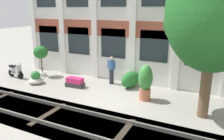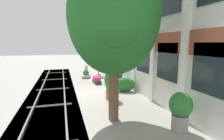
{
  "view_description": "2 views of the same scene",
  "coord_description": "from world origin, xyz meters",
  "px_view_note": "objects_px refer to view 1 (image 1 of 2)",
  "views": [
    {
      "loc": [
        4.31,
        -8.64,
        4.15
      ],
      "look_at": [
        -0.52,
        1.22,
        1.1
      ],
      "focal_mm": 35.0,
      "sensor_mm": 36.0,
      "label": 1
    },
    {
      "loc": [
        10.52,
        -1.8,
        3.06
      ],
      "look_at": [
        -0.5,
        1.38,
        1.33
      ],
      "focal_mm": 28.0,
      "sensor_mm": 36.0,
      "label": 2
    }
  ],
  "objects_px": {
    "potted_plant_square_trough": "(75,82)",
    "scooter_near_curb": "(15,71)",
    "potted_plant_wide_bowl": "(36,79)",
    "broadleaf_tree": "(214,14)",
    "potted_plant_fluted_column": "(145,81)",
    "topiary_hedge": "(131,80)",
    "potted_plant_low_pan": "(41,54)",
    "resident_by_doorway": "(111,69)"
  },
  "relations": [
    {
      "from": "potted_plant_square_trough",
      "to": "scooter_near_curb",
      "type": "relative_size",
      "value": 0.77
    },
    {
      "from": "potted_plant_square_trough",
      "to": "potted_plant_wide_bowl",
      "type": "height_order",
      "value": "potted_plant_wide_bowl"
    },
    {
      "from": "broadleaf_tree",
      "to": "potted_plant_wide_bowl",
      "type": "height_order",
      "value": "broadleaf_tree"
    },
    {
      "from": "broadleaf_tree",
      "to": "potted_plant_fluted_column",
      "type": "xyz_separation_m",
      "value": [
        -2.6,
        0.59,
        -3.08
      ]
    },
    {
      "from": "broadleaf_tree",
      "to": "potted_plant_fluted_column",
      "type": "height_order",
      "value": "broadleaf_tree"
    },
    {
      "from": "potted_plant_square_trough",
      "to": "topiary_hedge",
      "type": "distance_m",
      "value": 3.08
    },
    {
      "from": "broadleaf_tree",
      "to": "potted_plant_low_pan",
      "type": "height_order",
      "value": "broadleaf_tree"
    },
    {
      "from": "broadleaf_tree",
      "to": "potted_plant_fluted_column",
      "type": "distance_m",
      "value": 4.08
    },
    {
      "from": "potted_plant_fluted_column",
      "to": "potted_plant_low_pan",
      "type": "bearing_deg",
      "value": 173.49
    },
    {
      "from": "potted_plant_wide_bowl",
      "to": "potted_plant_fluted_column",
      "type": "xyz_separation_m",
      "value": [
        6.4,
        0.51,
        0.63
      ]
    },
    {
      "from": "resident_by_doorway",
      "to": "topiary_hedge",
      "type": "distance_m",
      "value": 1.29
    },
    {
      "from": "potted_plant_fluted_column",
      "to": "scooter_near_curb",
      "type": "xyz_separation_m",
      "value": [
        -8.45,
        -0.21,
        -0.48
      ]
    },
    {
      "from": "potted_plant_fluted_column",
      "to": "potted_plant_square_trough",
      "type": "bearing_deg",
      "value": 179.64
    },
    {
      "from": "potted_plant_wide_bowl",
      "to": "scooter_near_curb",
      "type": "distance_m",
      "value": 2.07
    },
    {
      "from": "potted_plant_fluted_column",
      "to": "scooter_near_curb",
      "type": "bearing_deg",
      "value": -178.57
    },
    {
      "from": "potted_plant_low_pan",
      "to": "potted_plant_wide_bowl",
      "type": "distance_m",
      "value": 1.91
    },
    {
      "from": "broadleaf_tree",
      "to": "resident_by_doorway",
      "type": "bearing_deg",
      "value": 158.46
    },
    {
      "from": "broadleaf_tree",
      "to": "potted_plant_square_trough",
      "type": "relative_size",
      "value": 5.95
    },
    {
      "from": "scooter_near_curb",
      "to": "potted_plant_low_pan",
      "type": "bearing_deg",
      "value": 43.85
    },
    {
      "from": "broadleaf_tree",
      "to": "resident_by_doorway",
      "type": "xyz_separation_m",
      "value": [
        -5.06,
        2.0,
        -3.14
      ]
    },
    {
      "from": "broadleaf_tree",
      "to": "scooter_near_curb",
      "type": "height_order",
      "value": "broadleaf_tree"
    },
    {
      "from": "potted_plant_low_pan",
      "to": "resident_by_doorway",
      "type": "distance_m",
      "value": 4.76
    },
    {
      "from": "broadleaf_tree",
      "to": "scooter_near_curb",
      "type": "bearing_deg",
      "value": 178.01
    },
    {
      "from": "resident_by_doorway",
      "to": "potted_plant_fluted_column",
      "type": "bearing_deg",
      "value": 68.65
    },
    {
      "from": "scooter_near_curb",
      "to": "broadleaf_tree",
      "type": "bearing_deg",
      "value": 3.5
    },
    {
      "from": "potted_plant_low_pan",
      "to": "potted_plant_wide_bowl",
      "type": "xyz_separation_m",
      "value": [
        0.75,
        -1.32,
        -1.16
      ]
    },
    {
      "from": "scooter_near_curb",
      "to": "resident_by_doorway",
      "type": "bearing_deg",
      "value": 20.57
    },
    {
      "from": "broadleaf_tree",
      "to": "scooter_near_curb",
      "type": "xyz_separation_m",
      "value": [
        -11.05,
        0.38,
        -3.56
      ]
    },
    {
      "from": "broadleaf_tree",
      "to": "potted_plant_fluted_column",
      "type": "relative_size",
      "value": 3.71
    },
    {
      "from": "potted_plant_fluted_column",
      "to": "topiary_hedge",
      "type": "relative_size",
      "value": 1.3
    },
    {
      "from": "scooter_near_curb",
      "to": "topiary_hedge",
      "type": "distance_m",
      "value": 7.36
    },
    {
      "from": "potted_plant_square_trough",
      "to": "resident_by_doorway",
      "type": "bearing_deg",
      "value": 41.06
    },
    {
      "from": "potted_plant_square_trough",
      "to": "scooter_near_curb",
      "type": "xyz_separation_m",
      "value": [
        -4.41,
        -0.24,
        0.19
      ]
    },
    {
      "from": "potted_plant_low_pan",
      "to": "scooter_near_curb",
      "type": "bearing_deg",
      "value": -141.64
    },
    {
      "from": "scooter_near_curb",
      "to": "topiary_hedge",
      "type": "relative_size",
      "value": 1.05
    },
    {
      "from": "broadleaf_tree",
      "to": "potted_plant_low_pan",
      "type": "relative_size",
      "value": 3.24
    },
    {
      "from": "potted_plant_wide_bowl",
      "to": "topiary_hedge",
      "type": "height_order",
      "value": "topiary_hedge"
    },
    {
      "from": "broadleaf_tree",
      "to": "potted_plant_wide_bowl",
      "type": "bearing_deg",
      "value": 179.45
    },
    {
      "from": "potted_plant_square_trough",
      "to": "broadleaf_tree",
      "type": "bearing_deg",
      "value": -5.33
    },
    {
      "from": "broadleaf_tree",
      "to": "scooter_near_curb",
      "type": "relative_size",
      "value": 4.59
    },
    {
      "from": "potted_plant_low_pan",
      "to": "topiary_hedge",
      "type": "height_order",
      "value": "potted_plant_low_pan"
    },
    {
      "from": "potted_plant_square_trough",
      "to": "potted_plant_wide_bowl",
      "type": "relative_size",
      "value": 1.23
    }
  ]
}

